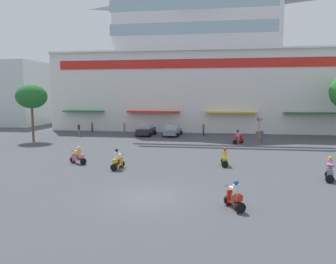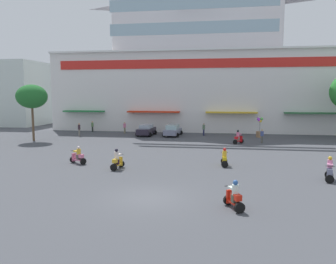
{
  "view_description": "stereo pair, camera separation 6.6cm",
  "coord_description": "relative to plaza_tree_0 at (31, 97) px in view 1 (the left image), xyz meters",
  "views": [
    {
      "loc": [
        3.59,
        -16.46,
        5.53
      ],
      "look_at": [
        -1.02,
        13.26,
        2.02
      ],
      "focal_mm": 34.56,
      "sensor_mm": 36.0,
      "label": 1
    },
    {
      "loc": [
        3.66,
        -16.45,
        5.53
      ],
      "look_at": [
        -1.02,
        13.26,
        2.02
      ],
      "focal_mm": 34.56,
      "sensor_mm": 36.0,
      "label": 2
    }
  ],
  "objects": [
    {
      "name": "scooter_rider_6",
      "position": [
        10.78,
        -11.32,
        -4.67
      ],
      "size": [
        1.54,
        1.15,
        1.44
      ],
      "color": "black",
      "rests_on": "ground"
    },
    {
      "name": "parked_car_0",
      "position": [
        12.25,
        6.91,
        -4.51
      ],
      "size": [
        2.43,
        4.23,
        1.47
      ],
      "color": "#241E2C",
      "rests_on": "ground"
    },
    {
      "name": "pedestrian_3",
      "position": [
        26.78,
        2.43,
        -4.38
      ],
      "size": [
        0.53,
        0.53,
        1.57
      ],
      "color": "#53534B",
      "rests_on": "ground"
    },
    {
      "name": "scooter_rider_7",
      "position": [
        14.47,
        -12.67,
        -4.63
      ],
      "size": [
        0.7,
        1.5,
        1.56
      ],
      "color": "black",
      "rests_on": "ground"
    },
    {
      "name": "scooter_rider_8",
      "position": [
        22.36,
        -10.37,
        -4.67
      ],
      "size": [
        0.55,
        1.36,
        1.45
      ],
      "color": "black",
      "rests_on": "ground"
    },
    {
      "name": "parked_car_1",
      "position": [
        15.81,
        7.09,
        -4.51
      ],
      "size": [
        2.46,
        4.36,
        1.49
      ],
      "color": "gray",
      "rests_on": "ground"
    },
    {
      "name": "pedestrian_4",
      "position": [
        19.9,
        8.08,
        -4.31
      ],
      "size": [
        0.48,
        0.48,
        1.66
      ],
      "color": "#202446",
      "rests_on": "ground"
    },
    {
      "name": "scooter_rider_1",
      "position": [
        28.96,
        -13.7,
        -4.61
      ],
      "size": [
        0.87,
        1.48,
        1.59
      ],
      "color": "black",
      "rests_on": "ground"
    },
    {
      "name": "balloon_vendor_cart",
      "position": [
        27.13,
        7.5,
        -4.22
      ],
      "size": [
        0.82,
        1.03,
        2.58
      ],
      "color": "#98724E",
      "rests_on": "ground"
    },
    {
      "name": "scooter_rider_4",
      "position": [
        22.67,
        -19.92,
        -4.65
      ],
      "size": [
        1.02,
        1.4,
        1.47
      ],
      "color": "black",
      "rests_on": "ground"
    },
    {
      "name": "pedestrian_1",
      "position": [
        8.66,
        8.83,
        -4.35
      ],
      "size": [
        0.48,
        0.48,
        1.62
      ],
      "color": "#7B7354",
      "rests_on": "ground"
    },
    {
      "name": "ground_plane",
      "position": [
        18.21,
        -5.9,
        -5.26
      ],
      "size": [
        128.0,
        128.0,
        0.0
      ],
      "primitive_type": "plane",
      "color": "#45474D"
    },
    {
      "name": "flank_building_left",
      "position": [
        -14.22,
        18.25,
        0.38
      ],
      "size": [
        9.04,
        9.07,
        11.29
      ],
      "color": "silver",
      "rests_on": "ground"
    },
    {
      "name": "colonial_building",
      "position": [
        18.21,
        16.35,
        3.85
      ],
      "size": [
        43.55,
        14.49,
        21.58
      ],
      "color": "silver",
      "rests_on": "ground"
    },
    {
      "name": "plaza_tree_0",
      "position": [
        0.0,
        0.0,
        0.0
      ],
      "size": [
        3.67,
        3.32,
        6.69
      ],
      "color": "brown",
      "rests_on": "ground"
    },
    {
      "name": "scooter_rider_3",
      "position": [
        24.08,
        1.34,
        -4.61
      ],
      "size": [
        1.26,
        1.45,
        1.58
      ],
      "color": "black",
      "rests_on": "ground"
    },
    {
      "name": "pedestrian_0",
      "position": [
        3.59,
        4.87,
        -4.25
      ],
      "size": [
        0.4,
        0.4,
        1.75
      ],
      "color": "gray",
      "rests_on": "ground"
    },
    {
      "name": "pedestrian_2",
      "position": [
        3.37,
        9.97,
        -4.35
      ],
      "size": [
        0.5,
        0.5,
        1.6
      ],
      "color": "black",
      "rests_on": "ground"
    }
  ]
}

